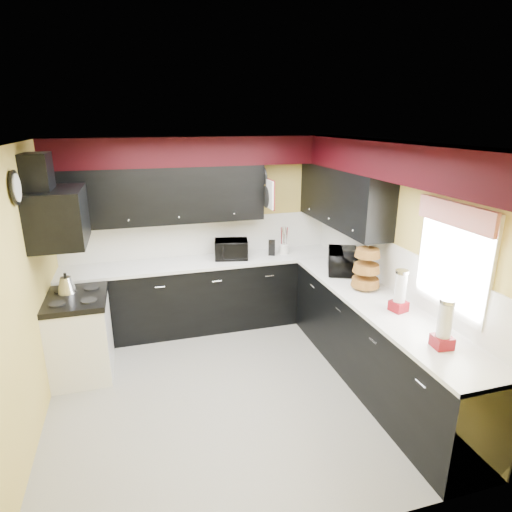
{
  "coord_description": "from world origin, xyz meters",
  "views": [
    {
      "loc": [
        -0.82,
        -3.78,
        2.7
      ],
      "look_at": [
        0.5,
        0.79,
        1.17
      ],
      "focal_mm": 30.0,
      "sensor_mm": 36.0,
      "label": 1
    }
  ],
  "objects": [
    {
      "name": "ceiling",
      "position": [
        0.0,
        0.0,
        2.5
      ],
      "size": [
        3.6,
        3.6,
        0.06
      ],
      "primitive_type": "cube",
      "color": "white",
      "rests_on": "wall_back"
    },
    {
      "name": "soffit_back",
      "position": [
        0.0,
        1.62,
        2.33
      ],
      "size": [
        3.6,
        0.36,
        0.35
      ],
      "primitive_type": "cube",
      "color": "black",
      "rests_on": "wall_back"
    },
    {
      "name": "cooktop",
      "position": [
        -1.5,
        0.75,
        0.89
      ],
      "size": [
        0.62,
        0.77,
        0.06
      ],
      "primitive_type": "cube",
      "color": "black",
      "rests_on": "stove"
    },
    {
      "name": "cut_board",
      "position": [
        0.83,
        1.3,
        1.8
      ],
      "size": [
        0.03,
        0.26,
        0.35
      ],
      "primitive_type": "cube",
      "color": "white",
      "rests_on": "upper_back"
    },
    {
      "name": "upper_back",
      "position": [
        -0.5,
        1.62,
        1.8
      ],
      "size": [
        2.6,
        0.35,
        0.7
      ],
      "primitive_type": "cube",
      "color": "black",
      "rests_on": "wall_back"
    },
    {
      "name": "cab_back",
      "position": [
        0.0,
        1.5,
        0.45
      ],
      "size": [
        3.6,
        0.6,
        0.9
      ],
      "primitive_type": "cube",
      "color": "black",
      "rests_on": "ground"
    },
    {
      "name": "splash_right",
      "position": [
        1.79,
        0.0,
        1.19
      ],
      "size": [
        0.02,
        3.6,
        0.5
      ],
      "primitive_type": "cube",
      "color": "white",
      "rests_on": "counter_right"
    },
    {
      "name": "soffit_right",
      "position": [
        1.62,
        -0.18,
        2.33
      ],
      "size": [
        0.36,
        3.24,
        0.35
      ],
      "primitive_type": "cube",
      "color": "black",
      "rests_on": "wall_right"
    },
    {
      "name": "kettle",
      "position": [
        -1.59,
        0.88,
        1.01
      ],
      "size": [
        0.24,
        0.24,
        0.18
      ],
      "primitive_type": null,
      "rotation": [
        0.0,
        0.0,
        -0.26
      ],
      "color": "#ACABB0",
      "rests_on": "cooktop"
    },
    {
      "name": "knife_block",
      "position": [
        0.92,
        1.48,
        1.04
      ],
      "size": [
        0.12,
        0.15,
        0.19
      ],
      "primitive_type": "cube",
      "rotation": [
        0.0,
        0.0,
        -0.33
      ],
      "color": "black",
      "rests_on": "counter_back"
    },
    {
      "name": "wall_right",
      "position": [
        1.8,
        0.0,
        1.25
      ],
      "size": [
        0.06,
        3.6,
        2.5
      ],
      "primitive_type": "cube",
      "color": "#E0C666",
      "rests_on": "ground"
    },
    {
      "name": "pan_mid",
      "position": [
        0.82,
        1.42,
        1.75
      ],
      "size": [
        0.03,
        0.28,
        0.46
      ],
      "primitive_type": null,
      "color": "black",
      "rests_on": "upper_back"
    },
    {
      "name": "dispenser_b",
      "position": [
        1.48,
        -1.24,
        1.14
      ],
      "size": [
        0.16,
        0.16,
        0.4
      ],
      "primitive_type": null,
      "rotation": [
        0.0,
        0.0,
        -0.11
      ],
      "color": "maroon",
      "rests_on": "counter_right"
    },
    {
      "name": "hood",
      "position": [
        -1.55,
        0.75,
        1.78
      ],
      "size": [
        0.5,
        0.78,
        0.55
      ],
      "primitive_type": "cube",
      "color": "black",
      "rests_on": "wall_left"
    },
    {
      "name": "counter_back",
      "position": [
        0.0,
        1.5,
        0.92
      ],
      "size": [
        3.62,
        0.64,
        0.04
      ],
      "primitive_type": "cube",
      "color": "white",
      "rests_on": "cab_back"
    },
    {
      "name": "microwave",
      "position": [
        1.53,
        0.61,
        1.08
      ],
      "size": [
        0.5,
        0.58,
        0.27
      ],
      "primitive_type": "imported",
      "rotation": [
        0.0,
        0.0,
        1.15
      ],
      "color": "black",
      "rests_on": "counter_right"
    },
    {
      "name": "baskets",
      "position": [
        1.52,
        0.05,
        1.18
      ],
      "size": [
        0.27,
        0.27,
        0.5
      ],
      "primitive_type": null,
      "color": "brown",
      "rests_on": "upper_right"
    },
    {
      "name": "clock",
      "position": [
        -1.77,
        0.25,
        2.15
      ],
      "size": [
        0.03,
        0.3,
        0.3
      ],
      "primitive_type": null,
      "color": "black",
      "rests_on": "wall_left"
    },
    {
      "name": "dispenser_a",
      "position": [
        1.54,
        -0.54,
        1.13
      ],
      "size": [
        0.17,
        0.17,
        0.39
      ],
      "primitive_type": null,
      "rotation": [
        0.0,
        0.0,
        0.24
      ],
      "color": "maroon",
      "rests_on": "counter_right"
    },
    {
      "name": "toaster_oven",
      "position": [
        0.36,
        1.49,
        1.06
      ],
      "size": [
        0.49,
        0.44,
        0.25
      ],
      "primitive_type": "imported",
      "rotation": [
        0.0,
        0.0,
        -0.21
      ],
      "color": "black",
      "rests_on": "counter_back"
    },
    {
      "name": "wall_back",
      "position": [
        0.0,
        1.8,
        1.25
      ],
      "size": [
        3.6,
        0.06,
        2.5
      ],
      "primitive_type": "cube",
      "color": "#E0C666",
      "rests_on": "ground"
    },
    {
      "name": "stove",
      "position": [
        -1.5,
        0.75,
        0.43
      ],
      "size": [
        0.6,
        0.75,
        0.86
      ],
      "primitive_type": "cube",
      "color": "white",
      "rests_on": "ground"
    },
    {
      "name": "wall_left",
      "position": [
        -1.8,
        0.0,
        1.25
      ],
      "size": [
        0.06,
        3.6,
        2.5
      ],
      "primitive_type": "cube",
      "color": "#E0C666",
      "rests_on": "ground"
    },
    {
      "name": "utensil_crock",
      "position": [
        1.1,
        1.49,
        1.01
      ],
      "size": [
        0.15,
        0.15,
        0.14
      ],
      "primitive_type": "cylinder",
      "rotation": [
        0.0,
        0.0,
        0.09
      ],
      "color": "white",
      "rests_on": "counter_back"
    },
    {
      "name": "valance",
      "position": [
        1.73,
        -0.9,
        1.95
      ],
      "size": [
        0.04,
        0.88,
        0.2
      ],
      "primitive_type": "cube",
      "color": "red",
      "rests_on": "wall_right"
    },
    {
      "name": "deco_plate",
      "position": [
        1.77,
        -0.35,
        2.25
      ],
      "size": [
        0.03,
        0.24,
        0.24
      ],
      "primitive_type": null,
      "color": "white",
      "rests_on": "wall_right"
    },
    {
      "name": "counter_right",
      "position": [
        1.5,
        -0.3,
        0.92
      ],
      "size": [
        0.64,
        3.02,
        0.04
      ],
      "primitive_type": "cube",
      "color": "white",
      "rests_on": "cab_right"
    },
    {
      "name": "ground",
      "position": [
        0.0,
        0.0,
        0.0
      ],
      "size": [
        3.6,
        3.6,
        0.0
      ],
      "primitive_type": "plane",
      "color": "gray",
      "rests_on": "ground"
    },
    {
      "name": "pan_low",
      "position": [
        0.82,
        1.68,
        1.72
      ],
      "size": [
        0.03,
        0.24,
        0.42
      ],
      "primitive_type": null,
      "color": "black",
      "rests_on": "upper_back"
    },
    {
      "name": "cab_right",
      "position": [
        1.5,
        -0.3,
        0.45
      ],
      "size": [
        0.6,
        3.0,
        0.9
      ],
      "primitive_type": "cube",
      "color": "black",
      "rests_on": "ground"
    },
    {
      "name": "pan_top",
      "position": [
        0.82,
        1.55,
        2.0
      ],
      "size": [
        0.03,
        0.22,
        0.4
      ],
      "primitive_type": null,
      "color": "black",
      "rests_on": "upper_back"
    },
    {
      "name": "splash_back",
      "position": [
        0.0,
        1.79,
        1.19
      ],
      "size": [
        3.6,
        0.02,
        0.5
      ],
      "primitive_type": "cube",
      "color": "white",
      "rests_on": "counter_back"
    },
    {
      "name": "window",
      "position": [
        1.79,
        -0.9,
        1.55
      ],
      "size": [
        0.03,
        0.86,
        0.96
      ],
      "primitive_type": null,
      "color": "white",
      "rests_on": "wall_right"
    },
    {
      "name": "hood_duct",
      "position": [
        -1.68,
        0.75,
        2.2
      ],
      "size": [
        0.24,
        0.4,
        0.4
      ],
      "primitive_type": "cube",
      "color": "black",
      "rests_on": "wall_left"
    },
    {
      "name": "upper_right",
      "position": [
        1.62,
        0.9,
        1.8
      ],
      "size": [
        0.35,
        1.8,
        0.7
      ],
      "primitive_type": "cube",
      "color": "black",
      "rests_on": "wall_right"
    }
  ]
}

